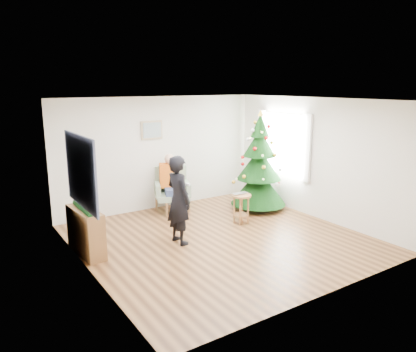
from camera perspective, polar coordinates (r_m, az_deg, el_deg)
floor at (r=7.78m, az=1.83°, el=-8.84°), size 5.00×5.00×0.00m
ceiling at (r=7.24m, az=1.98°, el=10.66°), size 5.00×5.00×0.00m
wall_back at (r=9.52m, az=-6.81°, el=3.23°), size 5.00×0.00×5.00m
wall_front at (r=5.61m, az=16.81°, el=-4.02°), size 5.00×0.00×5.00m
wall_left at (r=6.34m, az=-16.93°, el=-2.11°), size 0.00×5.00×5.00m
wall_right at (r=9.05m, az=14.97°, el=2.38°), size 0.00×5.00×5.00m
window_panel at (r=9.68m, az=10.51°, el=4.46°), size 0.04×1.30×1.40m
curtains at (r=9.66m, az=10.38°, el=4.45°), size 0.05×1.75×1.50m
christmas_tree at (r=9.42m, az=7.20°, el=1.51°), size 1.28×1.28×2.31m
stool at (r=8.53m, az=4.67°, el=-4.63°), size 0.42×0.42×0.63m
laptop at (r=8.44m, az=4.70°, el=-2.54°), size 0.35×0.23×0.03m
armchair at (r=9.37m, az=-5.05°, el=-2.69°), size 0.94×0.92×1.01m
seated_person at (r=9.23m, az=-5.07°, el=-0.94°), size 0.54×0.69×1.32m
standing_man at (r=7.38m, az=-4.15°, el=-3.38°), size 0.43×0.62×1.64m
game_controller at (r=7.36m, az=-2.89°, el=-1.19°), size 0.05×0.13×0.04m
console at (r=7.30m, az=-16.81°, el=-7.54°), size 0.39×1.02×0.80m
garland at (r=7.17m, az=-17.02°, el=-4.39°), size 0.14×0.90×0.14m
tapestry at (r=6.57m, az=-17.49°, el=0.62°), size 0.03×1.50×1.15m
framed_picture at (r=9.32m, az=-7.91°, el=6.41°), size 0.52×0.05×0.42m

